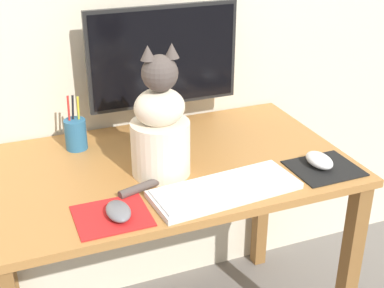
# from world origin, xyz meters

# --- Properties ---
(desk) EXTENTS (1.11, 0.67, 0.74)m
(desk) POSITION_xyz_m (0.00, 0.00, 0.62)
(desk) COLOR #A87038
(desk) RESTS_ON ground_plane
(monitor) EXTENTS (0.51, 0.17, 0.43)m
(monitor) POSITION_xyz_m (0.08, 0.24, 0.98)
(monitor) COLOR black
(monitor) RESTS_ON desk
(keyboard) EXTENTS (0.43, 0.20, 0.02)m
(keyboard) POSITION_xyz_m (0.09, -0.23, 0.75)
(keyboard) COLOR silver
(keyboard) RESTS_ON desk
(mousepad_left) EXTENTS (0.19, 0.17, 0.00)m
(mousepad_left) POSITION_xyz_m (-0.23, -0.23, 0.74)
(mousepad_left) COLOR red
(mousepad_left) RESTS_ON desk
(mousepad_right) EXTENTS (0.20, 0.18, 0.00)m
(mousepad_right) POSITION_xyz_m (0.43, -0.21, 0.74)
(mousepad_right) COLOR black
(mousepad_right) RESTS_ON desk
(computer_mouse_left) EXTENTS (0.06, 0.10, 0.03)m
(computer_mouse_left) POSITION_xyz_m (-0.21, -0.24, 0.75)
(computer_mouse_left) COLOR slate
(computer_mouse_left) RESTS_ON mousepad_left
(computer_mouse_right) EXTENTS (0.07, 0.11, 0.04)m
(computer_mouse_right) POSITION_xyz_m (0.42, -0.19, 0.76)
(computer_mouse_right) COLOR white
(computer_mouse_right) RESTS_ON mousepad_right
(cat) EXTENTS (0.25, 0.21, 0.39)m
(cat) POSITION_xyz_m (-0.04, -0.05, 0.88)
(cat) COLOR beige
(cat) RESTS_ON desk
(pen_cup) EXTENTS (0.07, 0.07, 0.18)m
(pen_cup) POSITION_xyz_m (-0.24, 0.21, 0.79)
(pen_cup) COLOR #286089
(pen_cup) RESTS_ON desk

